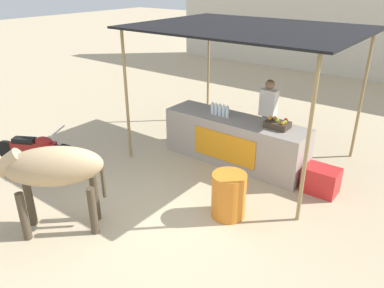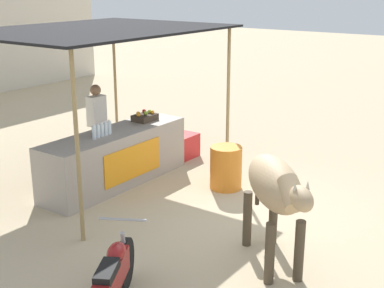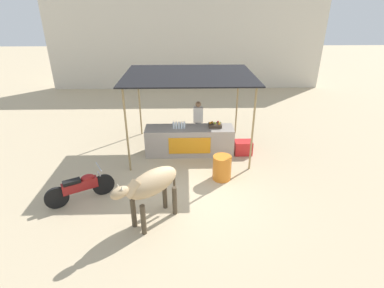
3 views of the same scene
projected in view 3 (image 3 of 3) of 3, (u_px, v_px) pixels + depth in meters
name	position (u px, v px, depth m)	size (l,w,h in m)	color
ground_plane	(191.00, 188.00, 8.58)	(60.00, 60.00, 0.00)	tan
building_wall_far	(187.00, 44.00, 17.47)	(16.00, 0.50, 5.10)	beige
stall_counter	(189.00, 141.00, 10.35)	(3.00, 0.82, 0.96)	#9E9389
stall_awning	(189.00, 78.00, 9.71)	(4.20, 3.20, 2.71)	black
water_bottle_row	(179.00, 125.00, 10.05)	(0.43, 0.07, 0.25)	silver
fruit_crate	(215.00, 125.00, 10.19)	(0.44, 0.32, 0.18)	#3F3326
vendor_behind_counter	(198.00, 123.00, 10.88)	(0.34, 0.22, 1.65)	#383842
cooler_box	(243.00, 147.00, 10.41)	(0.60, 0.44, 0.48)	red
water_barrel	(222.00, 168.00, 8.88)	(0.55, 0.55, 0.75)	orange
cow	(151.00, 185.00, 6.87)	(1.54, 1.55, 1.44)	tan
motorcycle_parked	(81.00, 187.00, 7.88)	(1.61, 0.99, 0.90)	black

